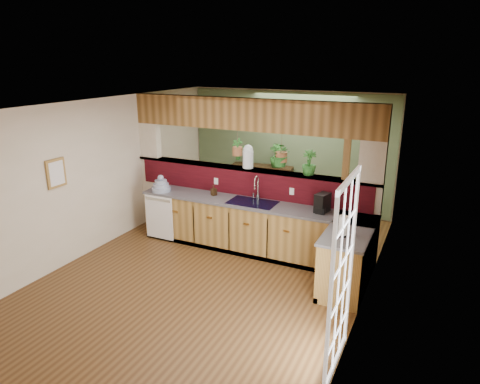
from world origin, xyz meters
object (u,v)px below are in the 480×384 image
at_px(glass_jar, 248,156).
at_px(coffee_maker, 322,204).
at_px(dish_stack, 161,186).
at_px(faucet, 257,187).
at_px(soap_dispenser, 214,190).
at_px(shelving_console, 262,185).
at_px(paper_towel, 343,226).

bearing_deg(glass_jar, coffee_maker, -12.96).
relative_size(dish_stack, glass_jar, 0.85).
bearing_deg(glass_jar, faucet, -38.93).
distance_m(coffee_maker, glass_jar, 1.58).
bearing_deg(faucet, dish_stack, -170.87).
bearing_deg(soap_dispenser, shelving_console, 89.77).
bearing_deg(coffee_maker, glass_jar, -177.64).
xyz_separation_m(coffee_maker, glass_jar, (-1.45, 0.33, 0.56)).
distance_m(dish_stack, soap_dispenser, 1.02).
bearing_deg(coffee_maker, faucet, -170.33).
bearing_deg(faucet, soap_dispenser, -173.33).
relative_size(soap_dispenser, shelving_console, 0.14).
height_order(dish_stack, glass_jar, glass_jar).
xyz_separation_m(faucet, paper_towel, (1.69, -0.92, -0.09)).
height_order(paper_towel, shelving_console, paper_towel).
xyz_separation_m(paper_towel, shelving_console, (-2.47, 3.04, -0.54)).
bearing_deg(paper_towel, glass_jar, 149.82).
relative_size(glass_jar, shelving_console, 0.30).
relative_size(coffee_maker, glass_jar, 0.74).
relative_size(coffee_maker, paper_towel, 0.99).
relative_size(faucet, glass_jar, 1.05).
bearing_deg(coffee_maker, soap_dispenser, -165.37).
bearing_deg(dish_stack, paper_towel, -10.31).
xyz_separation_m(glass_jar, shelving_console, (-0.52, 1.90, -1.10)).
bearing_deg(soap_dispenser, dish_stack, -168.93).
height_order(paper_towel, glass_jar, glass_jar).
distance_m(faucet, shelving_console, 2.34).
xyz_separation_m(coffee_maker, paper_towel, (0.51, -0.80, -0.00)).
bearing_deg(dish_stack, glass_jar, 18.32).
height_order(faucet, shelving_console, faucet).
xyz_separation_m(soap_dispenser, paper_towel, (2.48, -0.83, 0.05)).
xyz_separation_m(faucet, shelving_console, (-0.79, 2.12, -0.63)).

